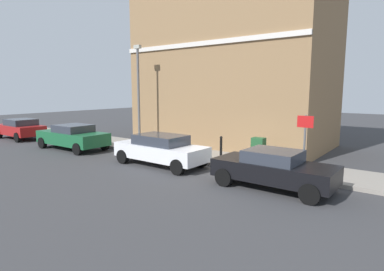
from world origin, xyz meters
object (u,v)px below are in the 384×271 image
Objects in this scene: car_green at (73,136)px; street_sign at (305,136)px; car_white at (161,149)px; car_black at (273,168)px; utility_cabinet at (258,152)px; lamppost at (138,91)px; bollard_far_kerb at (184,146)px; car_red at (20,128)px; bollard_near_cabinet at (221,146)px.

street_sign is (1.71, -12.51, 0.92)m from car_green.
street_sign reaches higher than car_white.
street_sign is (1.74, -0.46, 0.96)m from car_black.
utility_cabinet is at bearing -167.85° from car_green.
lamppost reaches higher than street_sign.
car_white is 1.91× the size of street_sign.
car_green is 7.04m from bollard_far_kerb.
car_green is at bearing 97.79° from street_sign.
utility_cabinet is at bearing -171.12° from car_red.
lamppost reaches higher than bollard_far_kerb.
utility_cabinet is 1.11× the size of bollard_near_cabinet.
car_red is (-0.09, 13.05, -0.01)m from car_white.
lamppost is (2.61, -9.05, 2.57)m from car_red.
bollard_far_kerb is (1.62, 5.18, 0.00)m from car_black.
street_sign is 0.40× the size of lamppost.
bollard_near_cabinet is at bearing -90.43° from lamppost.
lamppost reaches higher than car_red.
car_red is 1.70× the size of street_sign.
car_black is 18.41m from car_red.
car_red is at bearing 106.12° from lamppost.
car_black is 3.08m from utility_cabinet.
bollard_far_kerb is at bearing -104.18° from lamppost.
car_white is at bearing -1.17° from car_black.
car_black is 1.78× the size of street_sign.
car_black is at bearing 165.06° from street_sign.
bollard_far_kerb is at bearing 91.24° from street_sign.
bollard_far_kerb is 5.73m from street_sign.
lamppost reaches higher than car_green.
street_sign reaches higher than bollard_far_kerb.
bollard_far_kerb is (-1.01, 1.45, 0.00)m from bollard_near_cabinet.
street_sign is (1.59, -5.83, 0.92)m from car_white.
lamppost is at bearing 75.82° from bollard_far_kerb.
car_black reaches higher than bollard_far_kerb.
car_red is at bearing 95.09° from street_sign.
utility_cabinet is (2.47, -16.65, -0.06)m from car_red.
bollard_far_kerb is 5.04m from lamppost.
utility_cabinet reaches higher than bollard_far_kerb.
car_white is 5.38m from lamppost.
car_red is at bearing 96.72° from bollard_far_kerb.
street_sign is at bearing -104.51° from car_black.
street_sign is (-0.79, -2.22, 0.98)m from utility_cabinet.
lamppost reaches higher than utility_cabinet.
car_red is 16.84m from utility_cabinet.
car_white is 0.97× the size of car_green.
lamppost is (0.14, 7.61, 2.62)m from utility_cabinet.
bollard_far_kerb is at bearing -168.49° from car_green.
street_sign is at bearing -109.60° from utility_cabinet.
bollard_near_cabinet is (2.63, 3.74, 0.00)m from car_black.
bollard_far_kerb is (1.56, -13.23, -0.03)m from car_red.
street_sign reaches higher than car_red.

